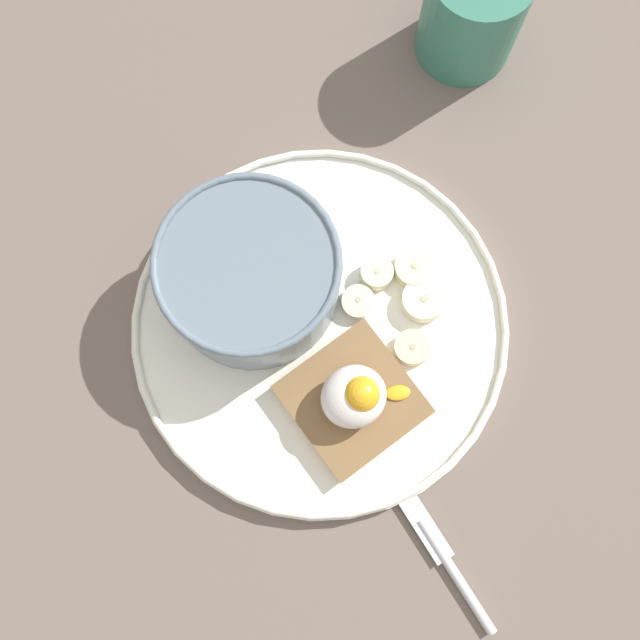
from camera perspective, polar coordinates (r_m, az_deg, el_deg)
ground_plane at (r=59.82cm, az=-0.00°, el=-0.82°), size 120.00×120.00×2.00cm
plate at (r=58.06cm, az=-0.00°, el=-0.46°), size 30.79×30.79×1.60cm
oatmeal_bowl at (r=55.43cm, az=-5.59°, el=3.63°), size 14.17×14.17×7.07cm
toast_slice at (r=56.18cm, az=2.60°, el=-6.38°), size 10.00×10.00×1.43cm
poached_egg at (r=53.78cm, az=2.87°, el=-6.10°), size 6.92×4.75×3.98cm
banana_slice_front at (r=58.39cm, az=4.54°, el=3.74°), size 3.82×3.80×1.45cm
banana_slice_left at (r=58.23cm, az=8.26°, el=1.57°), size 4.13×4.18×1.47cm
banana_slice_back at (r=58.94cm, az=7.38°, el=4.43°), size 3.42×3.42×1.37cm
banana_slice_right at (r=57.42cm, az=7.38°, el=-2.21°), size 3.67×3.73×1.26cm
banana_slice_inner at (r=57.73cm, az=3.02°, el=1.54°), size 3.69×3.75×1.50cm
coffee_mug at (r=66.32cm, az=12.11°, el=22.98°), size 8.54×8.54×9.42cm
knife at (r=58.32cm, az=9.85°, el=-18.09°), size 1.73×13.20×0.80cm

